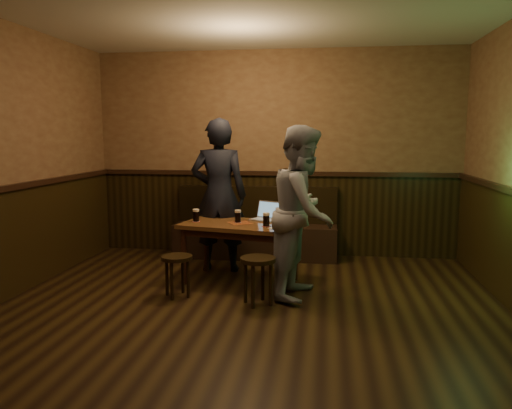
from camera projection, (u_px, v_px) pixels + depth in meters
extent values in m
cube|color=black|center=(237.00, 338.00, 4.14)|extent=(5.00, 6.00, 0.02)
cube|color=olive|center=(275.00, 154.00, 6.89)|extent=(5.00, 0.02, 2.80)
cube|color=black|center=(275.00, 215.00, 6.98)|extent=(4.98, 0.04, 1.10)
cube|color=black|center=(275.00, 173.00, 6.87)|extent=(4.98, 0.06, 0.06)
cube|color=black|center=(255.00, 241.00, 6.79)|extent=(2.20, 0.50, 0.45)
cube|color=black|center=(257.00, 204.00, 6.92)|extent=(2.20, 0.10, 0.50)
cube|color=#5A2E19|center=(240.00, 225.00, 5.59)|extent=(1.39, 0.97, 0.05)
cube|color=#32180E|center=(240.00, 231.00, 5.59)|extent=(1.26, 0.84, 0.07)
cube|color=maroon|center=(240.00, 223.00, 5.58)|extent=(0.33, 0.33, 0.00)
cylinder|color=#32180E|center=(184.00, 256.00, 5.55)|extent=(0.06, 0.06, 0.63)
cylinder|color=#32180E|center=(206.00, 245.00, 6.09)|extent=(0.06, 0.06, 0.63)
cylinder|color=#32180E|center=(280.00, 265.00, 5.17)|extent=(0.06, 0.06, 0.63)
cylinder|color=#32180E|center=(295.00, 253.00, 5.71)|extent=(0.06, 0.06, 0.63)
cylinder|color=black|center=(177.00, 258.00, 5.11)|extent=(0.37, 0.37, 0.04)
cylinder|color=black|center=(188.00, 278.00, 5.10)|extent=(0.03, 0.03, 0.41)
cylinder|color=black|center=(183.00, 274.00, 5.25)|extent=(0.03, 0.03, 0.41)
cylinder|color=black|center=(167.00, 276.00, 5.17)|extent=(0.03, 0.03, 0.41)
cylinder|color=black|center=(172.00, 280.00, 5.02)|extent=(0.03, 0.03, 0.41)
cylinder|color=black|center=(258.00, 259.00, 4.87)|extent=(0.42, 0.42, 0.04)
cylinder|color=black|center=(271.00, 283.00, 4.85)|extent=(0.04, 0.04, 0.45)
cylinder|color=black|center=(263.00, 278.00, 5.02)|extent=(0.04, 0.04, 0.45)
cylinder|color=black|center=(245.00, 280.00, 4.95)|extent=(0.04, 0.04, 0.45)
cylinder|color=black|center=(253.00, 286.00, 4.78)|extent=(0.04, 0.04, 0.45)
cylinder|color=maroon|center=(196.00, 222.00, 5.67)|extent=(0.09, 0.09, 0.00)
cylinder|color=silver|center=(196.00, 221.00, 5.67)|extent=(0.08, 0.08, 0.00)
cylinder|color=black|center=(196.00, 216.00, 5.66)|extent=(0.07, 0.07, 0.11)
cylinder|color=beige|center=(196.00, 210.00, 5.65)|extent=(0.07, 0.07, 0.03)
cylinder|color=maroon|center=(238.00, 222.00, 5.61)|extent=(0.09, 0.09, 0.00)
cylinder|color=silver|center=(238.00, 222.00, 5.61)|extent=(0.08, 0.08, 0.00)
cylinder|color=black|center=(238.00, 217.00, 5.60)|extent=(0.07, 0.07, 0.11)
cylinder|color=beige|center=(238.00, 211.00, 5.59)|extent=(0.07, 0.07, 0.03)
cylinder|color=maroon|center=(266.00, 226.00, 5.38)|extent=(0.10, 0.10, 0.00)
cylinder|color=silver|center=(266.00, 226.00, 5.38)|extent=(0.08, 0.08, 0.00)
cylinder|color=black|center=(266.00, 220.00, 5.37)|extent=(0.07, 0.07, 0.12)
cylinder|color=beige|center=(266.00, 214.00, 5.36)|extent=(0.07, 0.07, 0.03)
cube|color=silver|center=(264.00, 220.00, 5.74)|extent=(0.36, 0.32, 0.01)
cube|color=#B2B2B7|center=(264.00, 219.00, 5.74)|extent=(0.32, 0.27, 0.00)
cube|color=silver|center=(269.00, 210.00, 5.81)|extent=(0.30, 0.19, 0.20)
cube|color=#55809F|center=(268.00, 210.00, 5.80)|extent=(0.27, 0.17, 0.17)
cube|color=silver|center=(280.00, 229.00, 5.24)|extent=(0.27, 0.25, 0.00)
imported|color=black|center=(219.00, 195.00, 6.05)|extent=(0.70, 0.49, 1.86)
imported|color=#929398|center=(303.00, 212.00, 5.09)|extent=(0.82, 0.97, 1.76)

